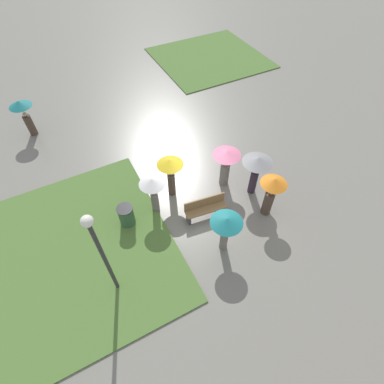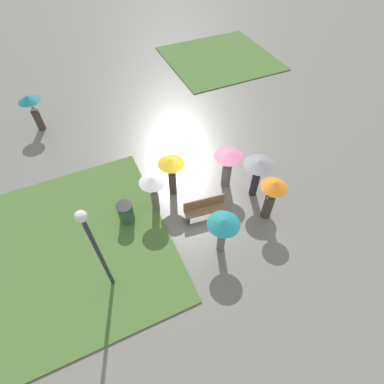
{
  "view_description": "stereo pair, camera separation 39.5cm",
  "coord_description": "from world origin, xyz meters",
  "px_view_note": "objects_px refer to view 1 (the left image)",
  "views": [
    {
      "loc": [
        -4.04,
        -6.32,
        9.7
      ],
      "look_at": [
        -0.63,
        0.18,
        0.95
      ],
      "focal_mm": 28.0,
      "sensor_mm": 36.0,
      "label": 1
    },
    {
      "loc": [
        -3.68,
        -6.49,
        9.7
      ],
      "look_at": [
        -0.63,
        0.18,
        0.95
      ],
      "focal_mm": 28.0,
      "sensor_mm": 36.0,
      "label": 2
    }
  ],
  "objects_px": {
    "trash_bin": "(126,216)",
    "lone_walker_far_path": "(23,111)",
    "crowd_person_grey": "(257,166)",
    "crowd_person_white": "(153,187)",
    "lamp_post": "(99,248)",
    "park_bench": "(205,207)",
    "crowd_person_pink": "(226,161)",
    "crowd_person_orange": "(272,191)",
    "crowd_person_yellow": "(170,169)",
    "crowd_person_teal": "(226,225)"
  },
  "relations": [
    {
      "from": "crowd_person_pink",
      "to": "crowd_person_grey",
      "type": "relative_size",
      "value": 0.96
    },
    {
      "from": "crowd_person_white",
      "to": "lone_walker_far_path",
      "type": "relative_size",
      "value": 0.96
    },
    {
      "from": "crowd_person_pink",
      "to": "lone_walker_far_path",
      "type": "xyz_separation_m",
      "value": [
        -6.74,
        7.28,
        0.06
      ]
    },
    {
      "from": "park_bench",
      "to": "crowd_person_pink",
      "type": "relative_size",
      "value": 0.91
    },
    {
      "from": "crowd_person_white",
      "to": "crowd_person_pink",
      "type": "bearing_deg",
      "value": -50.96
    },
    {
      "from": "crowd_person_orange",
      "to": "trash_bin",
      "type": "bearing_deg",
      "value": -147.36
    },
    {
      "from": "crowd_person_white",
      "to": "crowd_person_yellow",
      "type": "bearing_deg",
      "value": -23.4
    },
    {
      "from": "crowd_person_grey",
      "to": "crowd_person_white",
      "type": "relative_size",
      "value": 1.06
    },
    {
      "from": "lamp_post",
      "to": "crowd_person_grey",
      "type": "bearing_deg",
      "value": 12.5
    },
    {
      "from": "crowd_person_pink",
      "to": "crowd_person_orange",
      "type": "xyz_separation_m",
      "value": [
        0.65,
        -2.12,
        0.03
      ]
    },
    {
      "from": "crowd_person_pink",
      "to": "crowd_person_orange",
      "type": "bearing_deg",
      "value": 133.18
    },
    {
      "from": "trash_bin",
      "to": "crowd_person_teal",
      "type": "distance_m",
      "value": 3.86
    },
    {
      "from": "crowd_person_pink",
      "to": "crowd_person_grey",
      "type": "bearing_deg",
      "value": 155.7
    },
    {
      "from": "lamp_post",
      "to": "crowd_person_white",
      "type": "height_order",
      "value": "lamp_post"
    },
    {
      "from": "park_bench",
      "to": "lone_walker_far_path",
      "type": "distance_m",
      "value": 9.91
    },
    {
      "from": "trash_bin",
      "to": "crowd_person_grey",
      "type": "xyz_separation_m",
      "value": [
        5.17,
        -0.86,
        1.01
      ]
    },
    {
      "from": "park_bench",
      "to": "crowd_person_grey",
      "type": "xyz_separation_m",
      "value": [
        2.33,
        0.16,
        1.02
      ]
    },
    {
      "from": "crowd_person_grey",
      "to": "lone_walker_far_path",
      "type": "height_order",
      "value": "crowd_person_grey"
    },
    {
      "from": "lone_walker_far_path",
      "to": "crowd_person_yellow",
      "type": "bearing_deg",
      "value": -74.04
    },
    {
      "from": "crowd_person_yellow",
      "to": "lone_walker_far_path",
      "type": "height_order",
      "value": "crowd_person_yellow"
    },
    {
      "from": "crowd_person_yellow",
      "to": "crowd_person_grey",
      "type": "distance_m",
      "value": 3.34
    },
    {
      "from": "park_bench",
      "to": "crowd_person_pink",
      "type": "xyz_separation_m",
      "value": [
        1.54,
        1.11,
        0.83
      ]
    },
    {
      "from": "trash_bin",
      "to": "crowd_person_yellow",
      "type": "xyz_separation_m",
      "value": [
        2.16,
        0.59,
        0.98
      ]
    },
    {
      "from": "crowd_person_orange",
      "to": "lone_walker_far_path",
      "type": "height_order",
      "value": "crowd_person_orange"
    },
    {
      "from": "crowd_person_yellow",
      "to": "crowd_person_orange",
      "type": "xyz_separation_m",
      "value": [
        2.87,
        -2.63,
        -0.13
      ]
    },
    {
      "from": "park_bench",
      "to": "crowd_person_teal",
      "type": "xyz_separation_m",
      "value": [
        -0.13,
        -1.57,
        0.92
      ]
    },
    {
      "from": "crowd_person_white",
      "to": "crowd_person_orange",
      "type": "height_order",
      "value": "crowd_person_orange"
    },
    {
      "from": "lamp_post",
      "to": "crowd_person_grey",
      "type": "distance_m",
      "value": 6.61
    },
    {
      "from": "lamp_post",
      "to": "crowd_person_orange",
      "type": "xyz_separation_m",
      "value": [
        6.23,
        0.24,
        -1.29
      ]
    },
    {
      "from": "park_bench",
      "to": "crowd_person_pink",
      "type": "height_order",
      "value": "crowd_person_pink"
    },
    {
      "from": "crowd_person_orange",
      "to": "lone_walker_far_path",
      "type": "xyz_separation_m",
      "value": [
        -7.38,
        9.4,
        0.03
      ]
    },
    {
      "from": "crowd_person_grey",
      "to": "crowd_person_white",
      "type": "height_order",
      "value": "crowd_person_grey"
    },
    {
      "from": "lamp_post",
      "to": "crowd_person_orange",
      "type": "bearing_deg",
      "value": 2.22
    },
    {
      "from": "crowd_person_pink",
      "to": "crowd_person_white",
      "type": "height_order",
      "value": "crowd_person_pink"
    },
    {
      "from": "crowd_person_grey",
      "to": "lamp_post",
      "type": "bearing_deg",
      "value": 57.12
    },
    {
      "from": "crowd_person_yellow",
      "to": "crowd_person_teal",
      "type": "height_order",
      "value": "crowd_person_yellow"
    },
    {
      "from": "trash_bin",
      "to": "lone_walker_far_path",
      "type": "xyz_separation_m",
      "value": [
        -2.35,
        7.36,
        0.88
      ]
    },
    {
      "from": "crowd_person_grey",
      "to": "crowd_person_white",
      "type": "bearing_deg",
      "value": 30.78
    },
    {
      "from": "crowd_person_orange",
      "to": "crowd_person_grey",
      "type": "bearing_deg",
      "value": 138.02
    },
    {
      "from": "crowd_person_white",
      "to": "lone_walker_far_path",
      "type": "bearing_deg",
      "value": 65.64
    },
    {
      "from": "trash_bin",
      "to": "lamp_post",
      "type": "bearing_deg",
      "value": -117.71
    },
    {
      "from": "crowd_person_yellow",
      "to": "lone_walker_far_path",
      "type": "distance_m",
      "value": 8.14
    },
    {
      "from": "crowd_person_grey",
      "to": "lone_walker_far_path",
      "type": "distance_m",
      "value": 11.15
    },
    {
      "from": "crowd_person_pink",
      "to": "lone_walker_far_path",
      "type": "distance_m",
      "value": 9.92
    },
    {
      "from": "trash_bin",
      "to": "crowd_person_grey",
      "type": "relative_size",
      "value": 0.49
    },
    {
      "from": "crowd_person_white",
      "to": "crowd_person_orange",
      "type": "xyz_separation_m",
      "value": [
        3.81,
        -2.14,
        -0.05
      ]
    },
    {
      "from": "park_bench",
      "to": "crowd_person_pink",
      "type": "distance_m",
      "value": 2.08
    },
    {
      "from": "park_bench",
      "to": "crowd_person_teal",
      "type": "bearing_deg",
      "value": -87.46
    },
    {
      "from": "park_bench",
      "to": "trash_bin",
      "type": "relative_size",
      "value": 1.77
    },
    {
      "from": "crowd_person_pink",
      "to": "lone_walker_far_path",
      "type": "relative_size",
      "value": 0.97
    }
  ]
}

